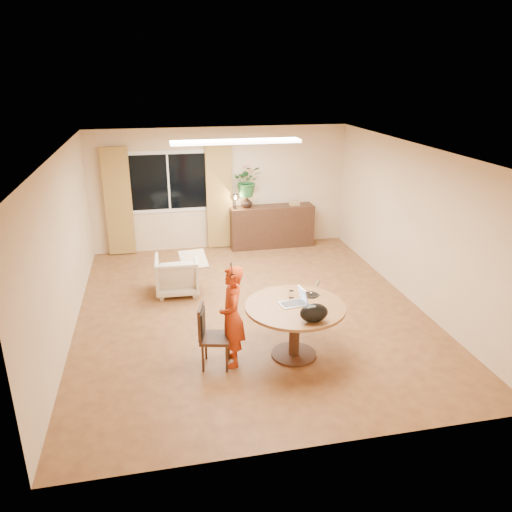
{
  "coord_description": "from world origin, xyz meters",
  "views": [
    {
      "loc": [
        -1.42,
        -7.23,
        3.71
      ],
      "look_at": [
        0.05,
        -0.2,
        1.01
      ],
      "focal_mm": 35.0,
      "sensor_mm": 36.0,
      "label": 1
    }
  ],
  "objects_px": {
    "dining_chair": "(216,336)",
    "armchair": "(177,275)",
    "dining_table": "(295,316)",
    "sideboard": "(272,226)",
    "child": "(232,316)"
  },
  "relations": [
    {
      "from": "sideboard",
      "to": "armchair",
      "type": "bearing_deg",
      "value": -136.66
    },
    {
      "from": "dining_table",
      "to": "armchair",
      "type": "distance_m",
      "value": 2.83
    },
    {
      "from": "dining_table",
      "to": "armchair",
      "type": "relative_size",
      "value": 1.8
    },
    {
      "from": "dining_table",
      "to": "sideboard",
      "type": "relative_size",
      "value": 0.74
    },
    {
      "from": "dining_chair",
      "to": "sideboard",
      "type": "xyz_separation_m",
      "value": [
        1.84,
        4.52,
        0.02
      ]
    },
    {
      "from": "dining_table",
      "to": "child",
      "type": "distance_m",
      "value": 0.86
    },
    {
      "from": "dining_table",
      "to": "sideboard",
      "type": "distance_m",
      "value": 4.56
    },
    {
      "from": "child",
      "to": "sideboard",
      "type": "distance_m",
      "value": 4.78
    },
    {
      "from": "child",
      "to": "dining_table",
      "type": "bearing_deg",
      "value": 93.93
    },
    {
      "from": "dining_table",
      "to": "armchair",
      "type": "bearing_deg",
      "value": 120.76
    },
    {
      "from": "armchair",
      "to": "dining_chair",
      "type": "bearing_deg",
      "value": 100.66
    },
    {
      "from": "dining_chair",
      "to": "child",
      "type": "xyz_separation_m",
      "value": [
        0.23,
        0.02,
        0.25
      ]
    },
    {
      "from": "dining_chair",
      "to": "armchair",
      "type": "xyz_separation_m",
      "value": [
        -0.36,
        2.45,
        -0.1
      ]
    },
    {
      "from": "dining_table",
      "to": "sideboard",
      "type": "height_order",
      "value": "sideboard"
    },
    {
      "from": "child",
      "to": "dining_chair",
      "type": "bearing_deg",
      "value": -80.32
    }
  ]
}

